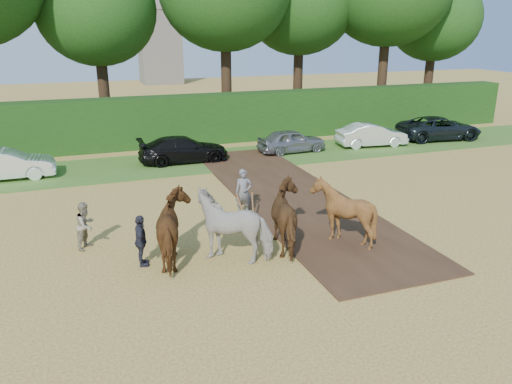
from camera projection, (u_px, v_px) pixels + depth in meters
The scene contains 8 objects.
ground at pixel (337, 273), 14.80m from camera, with size 120.00×120.00×0.00m, color gold.
earth_strip at pixel (290, 195), 21.53m from camera, with size 4.50×17.00×0.05m, color #472D1C.
grass_verge at pixel (214, 160), 27.31m from camera, with size 50.00×5.00×0.03m, color #38601E.
hedgerow at pixel (194, 120), 30.87m from camera, with size 46.00×1.60×3.00m, color #14380F.
spectator_near at pixel (86, 225), 16.25m from camera, with size 0.77×0.60×1.58m, color #B5AE8E.
spectator_far at pixel (141, 241), 15.01m from camera, with size 0.95×0.40×1.63m, color #22232E.
plough_team at pixel (263, 220), 15.98m from camera, with size 7.31×5.09×2.16m.
parked_cars at pixel (257, 144), 28.05m from camera, with size 35.44×3.09×1.49m.
Camera 1 is at (-6.74, -11.71, 6.93)m, focal length 35.00 mm.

